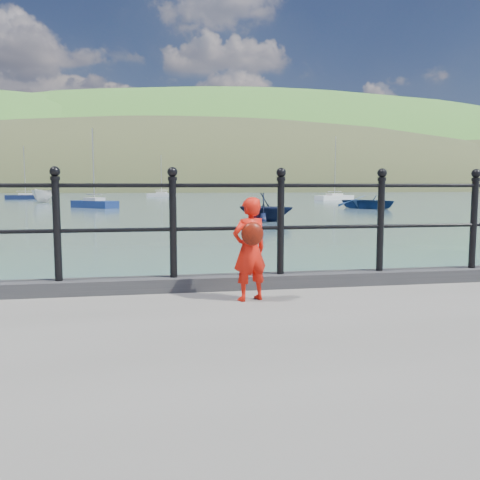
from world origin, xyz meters
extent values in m
plane|color=#2D4251|center=(0.00, 0.00, 0.00)|extent=(600.00, 600.00, 0.00)
cube|color=#28282B|center=(0.00, -0.15, 1.07)|extent=(60.00, 0.30, 0.15)
cylinder|color=black|center=(0.00, -0.15, 1.67)|extent=(18.00, 0.04, 0.04)
cylinder|color=black|center=(0.00, -0.15, 2.15)|extent=(18.00, 0.04, 0.04)
cylinder|color=black|center=(-1.80, -0.15, 1.67)|extent=(0.08, 0.08, 1.05)
sphere|color=black|center=(-1.80, -0.15, 2.29)|extent=(0.11, 0.11, 0.11)
cylinder|color=black|center=(-0.60, -0.15, 1.67)|extent=(0.08, 0.08, 1.05)
sphere|color=black|center=(-0.60, -0.15, 2.29)|extent=(0.11, 0.11, 0.11)
cylinder|color=black|center=(0.60, -0.15, 1.67)|extent=(0.08, 0.08, 1.05)
sphere|color=black|center=(0.60, -0.15, 2.29)|extent=(0.11, 0.11, 0.11)
cylinder|color=black|center=(1.80, -0.15, 1.67)|extent=(0.08, 0.08, 1.05)
sphere|color=black|center=(1.80, -0.15, 2.29)|extent=(0.11, 0.11, 0.11)
cylinder|color=black|center=(3.00, -0.15, 1.67)|extent=(0.08, 0.08, 1.05)
sphere|color=black|center=(3.00, -0.15, 2.29)|extent=(0.11, 0.11, 0.11)
ellipsoid|color=#333A21|center=(20.00, 195.00, -15.40)|extent=(400.00, 100.00, 88.00)
ellipsoid|color=#387026|center=(60.00, 255.00, -27.30)|extent=(600.00, 180.00, 156.00)
cube|color=silver|center=(-35.00, 181.00, 3.00)|extent=(9.00, 6.00, 6.00)
cube|color=#4C4744|center=(-35.00, 181.00, 7.00)|extent=(9.50, 6.50, 2.00)
cube|color=silver|center=(-12.00, 181.00, 3.00)|extent=(9.00, 6.00, 6.00)
cube|color=#4C4744|center=(-12.00, 181.00, 7.00)|extent=(9.50, 6.50, 2.00)
cube|color=silver|center=(18.00, 181.00, 3.00)|extent=(9.00, 6.00, 6.00)
cube|color=#4C4744|center=(18.00, 181.00, 7.00)|extent=(9.50, 6.50, 2.00)
cube|color=silver|center=(45.00, 181.00, 3.00)|extent=(9.00, 6.00, 6.00)
cube|color=#4C4744|center=(45.00, 181.00, 7.00)|extent=(9.50, 6.50, 2.00)
imported|color=red|center=(0.13, -0.75, 1.52)|extent=(0.44, 0.36, 1.03)
ellipsoid|color=#B81C06|center=(0.13, -0.88, 1.68)|extent=(0.22, 0.11, 0.23)
imported|color=navy|center=(19.61, 39.31, 0.63)|extent=(6.11, 7.15, 1.25)
imported|color=silver|center=(-13.99, 61.48, 0.88)|extent=(2.58, 4.78, 1.75)
imported|color=black|center=(6.07, 24.21, 0.86)|extent=(4.21, 4.02, 1.72)
cube|color=silver|center=(1.51, 92.65, 0.25)|extent=(5.66, 3.37, 0.90)
cube|color=beige|center=(1.51, 92.65, 0.75)|extent=(2.18, 1.72, 0.50)
cylinder|color=#A5A5A8|center=(1.51, 92.65, 4.32)|extent=(0.10, 0.10, 7.24)
cylinder|color=#A5A5A8|center=(1.51, 92.65, 1.30)|extent=(2.32, 0.88, 0.06)
cube|color=navy|center=(-6.11, 45.57, 0.25)|extent=(4.89, 5.07, 0.90)
cube|color=beige|center=(-6.11, 45.57, 0.75)|extent=(2.15, 2.18, 0.50)
cylinder|color=#A5A5A8|center=(-6.11, 45.57, 4.17)|extent=(0.10, 0.10, 6.93)
cylinder|color=#A5A5A8|center=(-6.11, 45.57, 1.30)|extent=(1.68, 1.80, 0.06)
cube|color=white|center=(26.50, 66.83, 0.25)|extent=(6.84, 4.79, 0.90)
cube|color=beige|center=(26.50, 66.83, 0.75)|extent=(2.69, 2.24, 0.50)
cylinder|color=#A5A5A8|center=(26.50, 66.83, 5.05)|extent=(0.10, 0.10, 8.70)
cylinder|color=#A5A5A8|center=(26.50, 66.83, 1.30)|extent=(2.72, 1.48, 0.06)
cube|color=black|center=(-19.99, 79.13, 0.25)|extent=(6.22, 3.01, 0.90)
cube|color=beige|center=(-19.99, 79.13, 0.75)|extent=(2.31, 1.69, 0.50)
cylinder|color=#A5A5A8|center=(-19.99, 79.13, 4.50)|extent=(0.10, 0.10, 7.60)
cylinder|color=#A5A5A8|center=(-19.99, 79.13, 1.30)|extent=(2.64, 0.60, 0.06)
camera|label=1|loc=(-0.85, -5.66, 2.14)|focal=38.00mm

